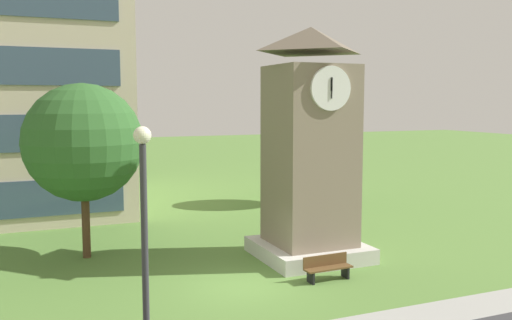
{
  "coord_description": "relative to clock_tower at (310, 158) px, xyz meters",
  "views": [
    {
      "loc": [
        -6.65,
        -17.19,
        6.33
      ],
      "look_at": [
        1.92,
        3.23,
        3.97
      ],
      "focal_mm": 38.71,
      "sensor_mm": 36.0,
      "label": 1
    }
  ],
  "objects": [
    {
      "name": "ground_plane",
      "position": [
        -3.84,
        -2.23,
        -4.08
      ],
      "size": [
        160.0,
        160.0,
        0.0
      ],
      "primitive_type": "plane",
      "color": "#567F38"
    },
    {
      "name": "tree_streetside",
      "position": [
        -8.37,
        3.47,
        0.61
      ],
      "size": [
        4.72,
        4.72,
        7.06
      ],
      "color": "#513823",
      "rests_on": "ground"
    },
    {
      "name": "tree_by_building",
      "position": [
        4.9,
        10.75,
        -0.1
      ],
      "size": [
        3.84,
        3.84,
        5.93
      ],
      "color": "#513823",
      "rests_on": "ground"
    },
    {
      "name": "park_bench",
      "position": [
        -0.78,
        -2.82,
        -3.62
      ],
      "size": [
        1.82,
        0.55,
        0.88
      ],
      "color": "brown",
      "rests_on": "ground"
    },
    {
      "name": "street_lamp",
      "position": [
        -8.34,
        -8.44,
        -0.46
      ],
      "size": [
        0.36,
        0.36,
        5.84
      ],
      "color": "#333338",
      "rests_on": "ground"
    },
    {
      "name": "clock_tower",
      "position": [
        0.0,
        0.0,
        0.0
      ],
      "size": [
        4.07,
        4.07,
        9.23
      ],
      "color": "gray",
      "rests_on": "ground"
    }
  ]
}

